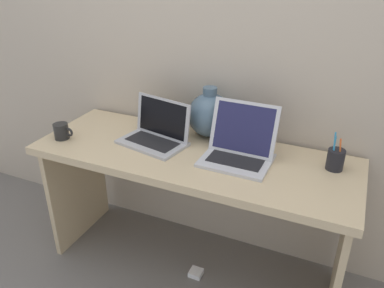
# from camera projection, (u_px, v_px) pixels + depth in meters

# --- Properties ---
(ground_plane) EXTENTS (6.00, 6.00, 0.00)m
(ground_plane) POSITION_uv_depth(u_px,v_px,m) (192.00, 265.00, 2.23)
(ground_plane) COLOR slate
(back_wall) EXTENTS (4.40, 0.04, 2.40)m
(back_wall) POSITION_uv_depth(u_px,v_px,m) (218.00, 44.00, 1.96)
(back_wall) COLOR #BCAD99
(back_wall) RESTS_ON ground
(desk) EXTENTS (1.60, 0.57, 0.73)m
(desk) POSITION_uv_depth(u_px,v_px,m) (192.00, 179.00, 1.97)
(desk) COLOR #D1B78C
(desk) RESTS_ON ground
(laptop_left) EXTENTS (0.37, 0.28, 0.22)m
(laptop_left) POSITION_uv_depth(u_px,v_px,m) (157.00, 131.00, 1.99)
(laptop_left) COLOR #B2B2B7
(laptop_left) RESTS_ON desk
(laptop_right) EXTENTS (0.32, 0.27, 0.26)m
(laptop_right) POSITION_uv_depth(u_px,v_px,m) (240.00, 145.00, 1.83)
(laptop_right) COLOR silver
(laptop_right) RESTS_ON desk
(green_vase) EXTENTS (0.23, 0.23, 0.27)m
(green_vase) POSITION_uv_depth(u_px,v_px,m) (210.00, 115.00, 2.03)
(green_vase) COLOR slate
(green_vase) RESTS_ON desk
(coffee_mug) EXTENTS (0.11, 0.08, 0.08)m
(coffee_mug) POSITION_uv_depth(u_px,v_px,m) (62.00, 131.00, 2.03)
(coffee_mug) COLOR black
(coffee_mug) RESTS_ON desk
(pen_cup) EXTENTS (0.08, 0.08, 0.18)m
(pen_cup) POSITION_uv_depth(u_px,v_px,m) (335.00, 159.00, 1.74)
(pen_cup) COLOR black
(pen_cup) RESTS_ON desk
(power_brick) EXTENTS (0.07, 0.07, 0.03)m
(power_brick) POSITION_uv_depth(u_px,v_px,m) (196.00, 273.00, 2.16)
(power_brick) COLOR white
(power_brick) RESTS_ON ground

